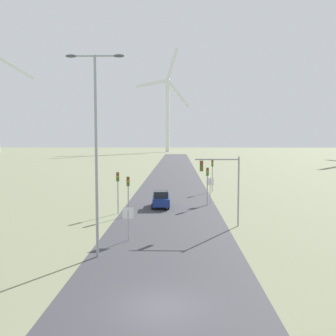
% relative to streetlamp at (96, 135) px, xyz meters
% --- Properties ---
extents(ground_plane, '(600.00, 600.00, 0.00)m').
position_rel_streetlamp_xyz_m(ground_plane, '(4.29, -7.34, -7.66)').
color(ground_plane, '#757A5B').
extents(road_surface, '(10.00, 240.00, 0.01)m').
position_rel_streetlamp_xyz_m(road_surface, '(4.29, 40.66, -7.66)').
color(road_surface, '#38383D').
rests_on(road_surface, ground).
extents(streetlamp, '(3.63, 0.32, 12.56)m').
position_rel_streetlamp_xyz_m(streetlamp, '(0.00, 0.00, 0.00)').
color(streetlamp, '#93999E').
rests_on(streetlamp, ground).
extents(stop_sign_near, '(0.81, 0.07, 2.43)m').
position_rel_streetlamp_xyz_m(stop_sign_near, '(1.44, 3.99, -5.97)').
color(stop_sign_near, '#93999E').
rests_on(stop_sign_near, ground).
extents(stop_sign_far, '(0.81, 0.07, 2.94)m').
position_rel_streetlamp_xyz_m(stop_sign_far, '(8.78, 20.46, -5.61)').
color(stop_sign_far, '#93999E').
rests_on(stop_sign_far, ground).
extents(traffic_light_post_near_left, '(0.28, 0.34, 3.80)m').
position_rel_streetlamp_xyz_m(traffic_light_post_near_left, '(0.31, 13.09, -4.87)').
color(traffic_light_post_near_left, '#93999E').
rests_on(traffic_light_post_near_left, ground).
extents(traffic_light_post_near_right, '(0.28, 0.34, 4.22)m').
position_rel_streetlamp_xyz_m(traffic_light_post_near_right, '(8.37, 19.29, -4.58)').
color(traffic_light_post_near_right, '#93999E').
rests_on(traffic_light_post_near_right, ground).
extents(traffic_light_post_mid_left, '(0.28, 0.34, 4.13)m').
position_rel_streetlamp_xyz_m(traffic_light_post_mid_left, '(-0.86, 14.23, -4.64)').
color(traffic_light_post_mid_left, '#93999E').
rests_on(traffic_light_post_mid_left, ground).
extents(traffic_light_post_mid_right, '(0.28, 0.33, 4.46)m').
position_rel_streetlamp_xyz_m(traffic_light_post_mid_right, '(9.90, 30.49, -4.41)').
color(traffic_light_post_mid_right, '#93999E').
rests_on(traffic_light_post_mid_right, ground).
extents(traffic_light_mast_overhead, '(3.77, 0.35, 5.94)m').
position_rel_streetlamp_xyz_m(traffic_light_mast_overhead, '(8.93, 8.92, -3.49)').
color(traffic_light_mast_overhead, '#93999E').
rests_on(traffic_light_mast_overhead, ground).
extents(car_approaching, '(2.01, 4.19, 1.83)m').
position_rel_streetlamp_xyz_m(car_approaching, '(3.25, 17.85, -6.75)').
color(car_approaching, navy).
rests_on(car_approaching, ground).
extents(wind_turbine_left, '(28.51, 14.45, 56.48)m').
position_rel_streetlamp_xyz_m(wind_turbine_left, '(-0.36, 190.05, 16.61)').
color(wind_turbine_left, white).
rests_on(wind_turbine_left, ground).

